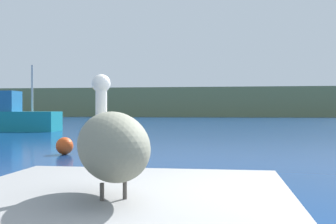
# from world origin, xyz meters

# --- Properties ---
(hillside_backdrop) EXTENTS (140.00, 15.45, 5.23)m
(hillside_backdrop) POSITION_xyz_m (0.00, 76.39, 2.62)
(hillside_backdrop) COLOR #6B7A51
(hillside_backdrop) RESTS_ON ground
(pelican) EXTENTS (0.91, 1.29, 0.90)m
(pelican) POSITION_xyz_m (-1.49, -0.39, 1.08)
(pelican) COLOR gray
(pelican) RESTS_ON pier_dock
(mooring_buoy) EXTENTS (0.51, 0.51, 0.51)m
(mooring_buoy) POSITION_xyz_m (-5.39, 8.40, 0.25)
(mooring_buoy) COLOR #E54C19
(mooring_buoy) RESTS_ON ground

